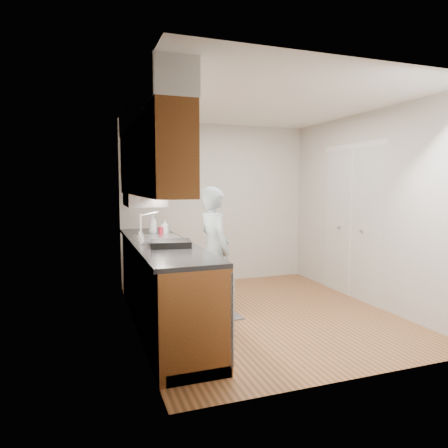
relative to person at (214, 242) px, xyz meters
name	(u,v)px	position (x,y,z in m)	size (l,w,h in m)	color
floor	(261,313)	(0.53, -0.21, -0.88)	(3.50, 3.50, 0.00)	#A3673E
ceiling	(263,103)	(0.53, -0.21, 1.62)	(3.50, 3.50, 0.00)	white
wall_left	(134,214)	(-0.97, -0.21, 0.37)	(0.02, 3.50, 2.50)	beige
wall_right	(367,208)	(2.03, -0.21, 0.37)	(0.02, 3.50, 2.50)	beige
wall_back	(216,204)	(0.53, 1.54, 0.37)	(3.00, 0.02, 2.50)	beige
counter	(163,282)	(-0.67, -0.21, -0.39)	(0.64, 2.80, 1.30)	brown
upper_cabinets	(148,148)	(-0.80, -0.17, 1.07)	(0.47, 2.80, 1.21)	brown
closet_door	(351,223)	(2.02, 0.09, 0.15)	(0.02, 1.22, 2.05)	white
floor_mat	(215,312)	(0.00, 0.00, -0.87)	(0.44, 0.75, 0.01)	slate
person	(214,242)	(0.00, 0.00, 0.00)	(0.61, 0.41, 1.73)	#92AAB2
soap_bottle_a	(153,224)	(-0.64, 0.55, 0.19)	(0.10, 0.10, 0.26)	silver
soap_bottle_b	(165,227)	(-0.51, 0.47, 0.15)	(0.08, 0.08, 0.18)	silver
soda_can	(161,231)	(-0.59, 0.29, 0.12)	(0.06, 0.06, 0.11)	maroon
steel_can	(168,229)	(-0.45, 0.57, 0.12)	(0.06, 0.06, 0.11)	#A5A5AA
dish_rack	(171,244)	(-0.66, -0.59, 0.09)	(0.40, 0.33, 0.06)	black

